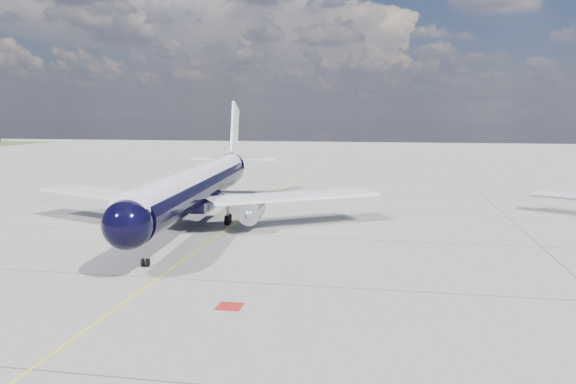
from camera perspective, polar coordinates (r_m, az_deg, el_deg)
name	(u,v)px	position (r m, az deg, el deg)	size (l,w,h in m)	color
ground	(264,203)	(75.07, -2.50, -1.09)	(320.00, 320.00, 0.00)	gray
taxiway_centerline	(255,209)	(70.27, -3.39, -1.73)	(0.16, 160.00, 0.01)	yellow
red_marking	(230,306)	(35.72, -5.94, -11.48)	(1.60, 1.60, 0.01)	maroon
main_airliner	(199,185)	(60.84, -9.02, 0.67)	(38.49, 47.01, 13.57)	black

